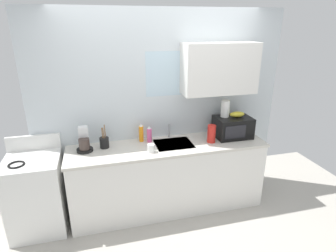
{
  "coord_description": "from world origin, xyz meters",
  "views": [
    {
      "loc": [
        -0.81,
        -3.08,
        2.32
      ],
      "look_at": [
        0.0,
        0.0,
        1.15
      ],
      "focal_mm": 30.1,
      "sensor_mm": 36.0,
      "label": 1
    }
  ],
  "objects_px": {
    "cereal_canister": "(211,134)",
    "coffee_maker": "(84,142)",
    "dish_soap_bottle_orange": "(141,133)",
    "utensil_crock": "(104,142)",
    "dish_soap_bottle_pink": "(149,134)",
    "paper_towel_roll": "(225,109)",
    "microwave": "(233,127)",
    "banana_bunch": "(237,114)",
    "mug_white": "(151,148)",
    "stove_range": "(37,194)"
  },
  "relations": [
    {
      "from": "cereal_canister",
      "to": "coffee_maker",
      "type": "bearing_deg",
      "value": 174.14
    },
    {
      "from": "dish_soap_bottle_orange",
      "to": "utensil_crock",
      "type": "distance_m",
      "value": 0.47
    },
    {
      "from": "coffee_maker",
      "to": "dish_soap_bottle_pink",
      "type": "distance_m",
      "value": 0.79
    },
    {
      "from": "paper_towel_roll",
      "to": "microwave",
      "type": "bearing_deg",
      "value": -27.38
    },
    {
      "from": "microwave",
      "to": "banana_bunch",
      "type": "height_order",
      "value": "banana_bunch"
    },
    {
      "from": "banana_bunch",
      "to": "utensil_crock",
      "type": "xyz_separation_m",
      "value": [
        -1.7,
        0.07,
        -0.23
      ]
    },
    {
      "from": "paper_towel_roll",
      "to": "coffee_maker",
      "type": "height_order",
      "value": "paper_towel_roll"
    },
    {
      "from": "microwave",
      "to": "dish_soap_bottle_pink",
      "type": "height_order",
      "value": "microwave"
    },
    {
      "from": "banana_bunch",
      "to": "utensil_crock",
      "type": "distance_m",
      "value": 1.72
    },
    {
      "from": "banana_bunch",
      "to": "dish_soap_bottle_pink",
      "type": "distance_m",
      "value": 1.17
    },
    {
      "from": "utensil_crock",
      "to": "paper_towel_roll",
      "type": "bearing_deg",
      "value": -0.73
    },
    {
      "from": "mug_white",
      "to": "utensil_crock",
      "type": "height_order",
      "value": "utensil_crock"
    },
    {
      "from": "paper_towel_roll",
      "to": "dish_soap_bottle_orange",
      "type": "xyz_separation_m",
      "value": [
        -1.09,
        0.1,
        -0.27
      ]
    },
    {
      "from": "microwave",
      "to": "mug_white",
      "type": "relative_size",
      "value": 4.84
    },
    {
      "from": "utensil_crock",
      "to": "dish_soap_bottle_pink",
      "type": "bearing_deg",
      "value": 3.9
    },
    {
      "from": "microwave",
      "to": "cereal_canister",
      "type": "xyz_separation_m",
      "value": [
        -0.34,
        -0.1,
        -0.02
      ]
    },
    {
      "from": "cereal_canister",
      "to": "dish_soap_bottle_orange",
      "type": "bearing_deg",
      "value": 163.47
    },
    {
      "from": "dish_soap_bottle_pink",
      "to": "mug_white",
      "type": "distance_m",
      "value": 0.31
    },
    {
      "from": "banana_bunch",
      "to": "dish_soap_bottle_orange",
      "type": "height_order",
      "value": "banana_bunch"
    },
    {
      "from": "dish_soap_bottle_orange",
      "to": "mug_white",
      "type": "bearing_deg",
      "value": -80.72
    },
    {
      "from": "banana_bunch",
      "to": "utensil_crock",
      "type": "relative_size",
      "value": 0.69
    },
    {
      "from": "banana_bunch",
      "to": "cereal_canister",
      "type": "height_order",
      "value": "banana_bunch"
    },
    {
      "from": "dish_soap_bottle_pink",
      "to": "mug_white",
      "type": "height_order",
      "value": "dish_soap_bottle_pink"
    },
    {
      "from": "paper_towel_roll",
      "to": "utensil_crock",
      "type": "bearing_deg",
      "value": 179.27
    },
    {
      "from": "utensil_crock",
      "to": "microwave",
      "type": "bearing_deg",
      "value": -2.48
    },
    {
      "from": "dish_soap_bottle_pink",
      "to": "utensil_crock",
      "type": "bearing_deg",
      "value": -176.1
    },
    {
      "from": "paper_towel_roll",
      "to": "stove_range",
      "type": "bearing_deg",
      "value": -177.66
    },
    {
      "from": "dish_soap_bottle_orange",
      "to": "cereal_canister",
      "type": "xyz_separation_m",
      "value": [
        0.85,
        -0.25,
        0.0
      ]
    },
    {
      "from": "stove_range",
      "to": "utensil_crock",
      "type": "xyz_separation_m",
      "value": [
        0.81,
        0.12,
        0.51
      ]
    },
    {
      "from": "paper_towel_roll",
      "to": "dish_soap_bottle_orange",
      "type": "distance_m",
      "value": 1.13
    },
    {
      "from": "microwave",
      "to": "dish_soap_bottle_orange",
      "type": "bearing_deg",
      "value": 172.65
    },
    {
      "from": "cereal_canister",
      "to": "mug_white",
      "type": "height_order",
      "value": "cereal_canister"
    },
    {
      "from": "banana_bunch",
      "to": "dish_soap_bottle_pink",
      "type": "bearing_deg",
      "value": 174.6
    },
    {
      "from": "mug_white",
      "to": "microwave",
      "type": "bearing_deg",
      "value": 9.45
    },
    {
      "from": "dish_soap_bottle_orange",
      "to": "coffee_maker",
      "type": "bearing_deg",
      "value": -172.33
    },
    {
      "from": "microwave",
      "to": "utensil_crock",
      "type": "bearing_deg",
      "value": 177.52
    },
    {
      "from": "paper_towel_roll",
      "to": "dish_soap_bottle_pink",
      "type": "bearing_deg",
      "value": 176.66
    },
    {
      "from": "coffee_maker",
      "to": "cereal_canister",
      "type": "bearing_deg",
      "value": -5.86
    },
    {
      "from": "paper_towel_roll",
      "to": "mug_white",
      "type": "xyz_separation_m",
      "value": [
        -1.03,
        -0.24,
        -0.33
      ]
    },
    {
      "from": "stove_range",
      "to": "utensil_crock",
      "type": "bearing_deg",
      "value": 8.17
    },
    {
      "from": "dish_soap_bottle_orange",
      "to": "banana_bunch",
      "type": "bearing_deg",
      "value": -6.98
    },
    {
      "from": "coffee_maker",
      "to": "mug_white",
      "type": "xyz_separation_m",
      "value": [
        0.75,
        -0.25,
        -0.06
      ]
    },
    {
      "from": "banana_bunch",
      "to": "dish_soap_bottle_pink",
      "type": "height_order",
      "value": "banana_bunch"
    },
    {
      "from": "mug_white",
      "to": "utensil_crock",
      "type": "distance_m",
      "value": 0.58
    },
    {
      "from": "stove_range",
      "to": "coffee_maker",
      "type": "height_order",
      "value": "coffee_maker"
    },
    {
      "from": "dish_soap_bottle_pink",
      "to": "utensil_crock",
      "type": "xyz_separation_m",
      "value": [
        -0.56,
        -0.04,
        -0.03
      ]
    },
    {
      "from": "paper_towel_roll",
      "to": "banana_bunch",
      "type": "bearing_deg",
      "value": -18.43
    },
    {
      "from": "stove_range",
      "to": "dish_soap_bottle_orange",
      "type": "relative_size",
      "value": 4.55
    },
    {
      "from": "dish_soap_bottle_orange",
      "to": "dish_soap_bottle_pink",
      "type": "bearing_deg",
      "value": -24.52
    },
    {
      "from": "coffee_maker",
      "to": "dish_soap_bottle_pink",
      "type": "xyz_separation_m",
      "value": [
        0.79,
        0.05,
        -0.01
      ]
    }
  ]
}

